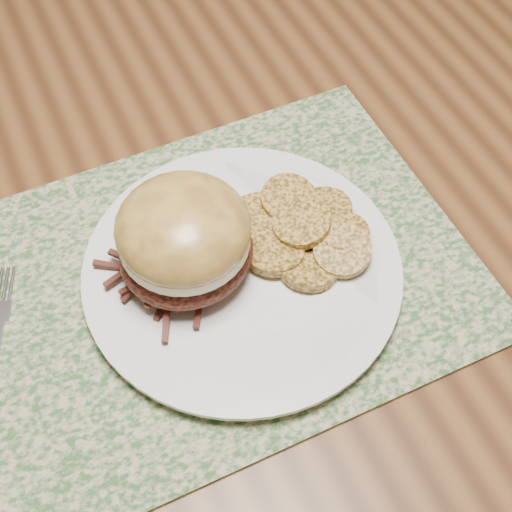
{
  "coord_description": "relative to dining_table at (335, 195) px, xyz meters",
  "views": [
    {
      "loc": [
        -0.29,
        -0.42,
        1.28
      ],
      "look_at": [
        -0.15,
        -0.11,
        0.79
      ],
      "focal_mm": 50.0,
      "sensor_mm": 36.0,
      "label": 1
    }
  ],
  "objects": [
    {
      "name": "ground",
      "position": [
        0.0,
        0.0,
        -0.67
      ],
      "size": [
        3.5,
        3.5,
        0.0
      ],
      "primitive_type": "plane",
      "color": "#53361C",
      "rests_on": "ground"
    },
    {
      "name": "dining_table",
      "position": [
        0.0,
        0.0,
        0.0
      ],
      "size": [
        1.5,
        0.9,
        0.75
      ],
      "color": "brown",
      "rests_on": "ground"
    },
    {
      "name": "placemat",
      "position": [
        -0.18,
        -0.09,
        0.08
      ],
      "size": [
        0.45,
        0.33,
        0.0
      ],
      "primitive_type": "cube",
      "color": "#345B2E",
      "rests_on": "dining_table"
    },
    {
      "name": "dinner_plate",
      "position": [
        -0.16,
        -0.1,
        0.09
      ],
      "size": [
        0.26,
        0.26,
        0.02
      ],
      "primitive_type": "cylinder",
      "color": "white",
      "rests_on": "placemat"
    },
    {
      "name": "pork_sandwich",
      "position": [
        -0.2,
        -0.09,
        0.14
      ],
      "size": [
        0.14,
        0.13,
        0.09
      ],
      "rotation": [
        0.0,
        0.0,
        0.24
      ],
      "color": "black",
      "rests_on": "dinner_plate"
    },
    {
      "name": "roasted_potatoes",
      "position": [
        -0.1,
        -0.1,
        0.11
      ],
      "size": [
        0.13,
        0.14,
        0.03
      ],
      "color": "#BE8738",
      "rests_on": "dinner_plate"
    }
  ]
}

